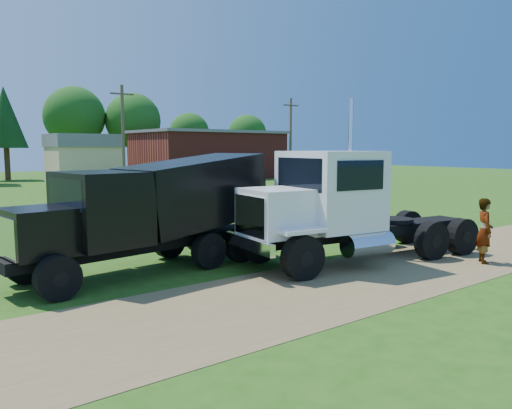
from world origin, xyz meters
TOP-DOWN VIEW (x-y plane):
  - ground at (0.00, 0.00)m, footprint 140.00×140.00m
  - dirt_track at (0.00, 0.00)m, footprint 120.00×4.20m
  - white_semi_tractor at (-1.29, 1.70)m, footprint 8.25×3.61m
  - black_dump_truck at (-5.81, 4.14)m, footprint 7.57×3.10m
  - orange_pickup at (5.94, 11.23)m, footprint 6.36×4.57m
  - spectator_a at (2.27, -0.99)m, footprint 0.82×0.82m
  - spectator_b at (0.81, 8.38)m, footprint 1.12×0.99m
  - brick_building at (18.00, 40.00)m, footprint 15.40×10.40m
  - tan_shed at (4.00, 40.00)m, footprint 6.20×5.40m
  - utility_poles at (6.00, 35.00)m, footprint 42.20×0.28m
  - tree_row at (4.12, 50.80)m, footprint 57.19×16.04m

SIDE VIEW (x-z plane):
  - ground at x=0.00m, z-range 0.00..0.00m
  - dirt_track at x=0.00m, z-range 0.00..0.01m
  - orange_pickup at x=5.94m, z-range 0.00..1.61m
  - spectator_a at x=2.27m, z-range 0.00..1.93m
  - spectator_b at x=0.81m, z-range 0.00..1.94m
  - white_semi_tractor at x=-1.29m, z-range -0.77..4.11m
  - black_dump_truck at x=-5.81m, z-range 0.16..3.38m
  - tan_shed at x=4.00m, z-range 0.07..4.77m
  - brick_building at x=18.00m, z-range 0.01..5.31m
  - utility_poles at x=6.00m, z-range 0.21..9.21m
  - tree_row at x=4.12m, z-range 0.95..12.33m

